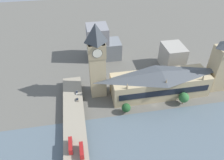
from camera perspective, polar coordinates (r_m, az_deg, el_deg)
The scene contains 15 objects.
ground_plane at distance 187.20m, azimuth 11.20°, elevation -6.59°, with size 600.00×600.00×0.00m, color #605E56.
river_water at distance 163.92m, azimuth 15.89°, elevation -16.00°, with size 67.06×360.00×0.30m, color slate.
parliament_hall at distance 192.20m, azimuth 12.43°, elevation -0.66°, with size 24.00×84.05×24.21m.
clock_tower at distance 175.68m, azimuth -4.00°, elevation 5.44°, with size 14.23×14.23×65.49m.
victoria_tower at distance 210.64m, azimuth 26.58°, elevation 3.53°, with size 15.04×15.04×51.66m.
road_bridge at distance 149.16m, azimuth -9.33°, elevation -19.02°, with size 166.12×16.12×6.09m.
double_decker_bus_lead at distance 149.67m, azimuth -10.79°, elevation -16.43°, with size 11.19×2.48×4.98m.
double_decker_bus_mid at distance 146.36m, azimuth -7.96°, elevation -17.73°, with size 10.53×2.54×5.05m.
car_northbound_mid at distance 188.12m, azimuth -9.17°, elevation -3.22°, with size 4.64×1.76×1.39m.
car_northbound_tail at distance 181.37m, azimuth -9.06°, elevation -5.06°, with size 3.94×1.90×1.42m.
city_block_west at distance 230.92m, azimuth 15.49°, elevation 5.92°, with size 25.33×20.01×24.10m.
city_block_center at distance 241.13m, azimuth -0.11°, elevation 8.09°, with size 21.96×18.75×18.86m.
city_block_east at distance 236.31m, azimuth -3.79°, elevation 9.78°, with size 23.83×21.74×36.47m.
tree_embankment_near at distance 190.26m, azimuth 18.24°, elevation -4.37°, with size 8.55×8.55×11.21m.
tree_embankment_mid at distance 174.52m, azimuth 3.71°, elevation -7.24°, with size 7.23×7.23×9.13m.
Camera 1 is at (-122.68, 58.84, 128.57)m, focal length 35.00 mm.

